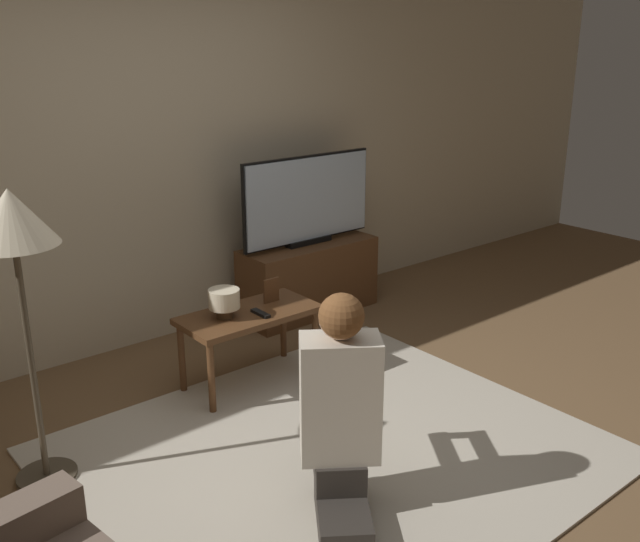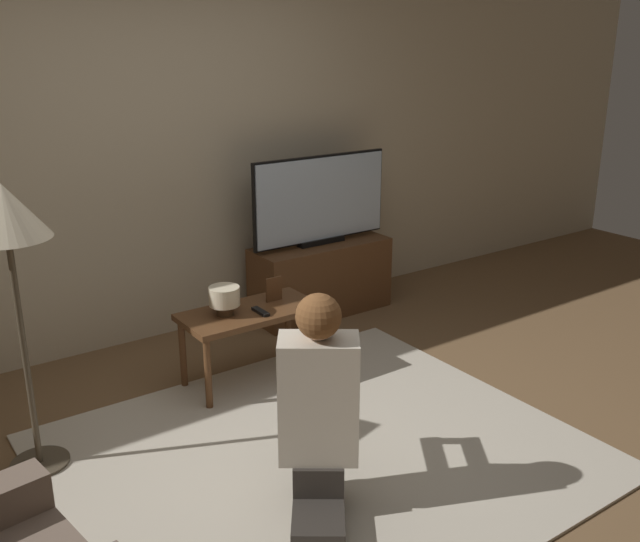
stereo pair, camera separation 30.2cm
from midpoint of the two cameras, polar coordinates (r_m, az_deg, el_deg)
ground_plane at (r=3.71m, az=-1.44°, el=-14.56°), size 10.00×10.00×0.00m
wall_back at (r=4.84m, az=-16.09°, el=9.16°), size 10.00×0.06×2.60m
rug at (r=3.71m, az=-1.44°, el=-14.46°), size 2.51×2.17×0.02m
tv_stand at (r=5.36m, az=-2.53°, el=-0.62°), size 1.06×0.39×0.54m
tv at (r=5.20m, az=-2.65°, el=5.69°), size 1.13×0.08×0.65m
coffee_table at (r=4.25m, az=-7.72°, el=-4.06°), size 0.82×0.41×0.47m
floor_lamp at (r=3.35m, az=-25.71°, el=2.36°), size 0.39×0.39×1.41m
person_kneeling at (r=3.08m, az=-1.22°, el=-10.76°), size 0.64×0.76×1.01m
picture_frame at (r=4.34m, az=-5.92°, el=-1.57°), size 0.11×0.01×0.15m
table_lamp at (r=4.13m, az=-9.77°, el=-2.38°), size 0.18×0.18×0.17m
remote at (r=4.17m, az=-6.86°, el=-3.41°), size 0.04×0.15×0.02m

